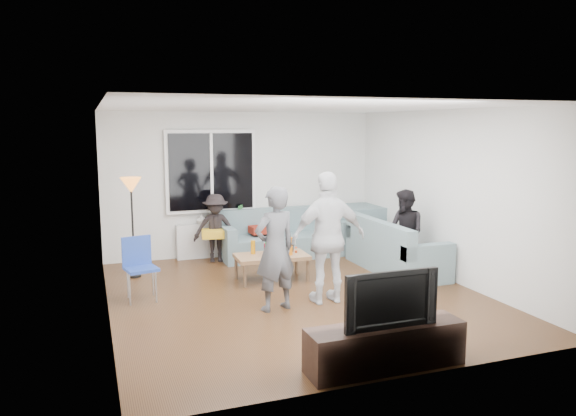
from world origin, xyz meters
name	(u,v)px	position (x,y,z in m)	size (l,w,h in m)	color
floor	(296,297)	(0.00, 0.00, -0.02)	(5.00, 5.50, 0.04)	#56351C
ceiling	(296,106)	(0.00, 0.00, 2.62)	(5.00, 5.50, 0.04)	white
wall_back	(243,184)	(0.00, 2.77, 1.30)	(5.00, 0.04, 2.60)	silver
wall_front	(404,244)	(0.00, -2.77, 1.30)	(5.00, 0.04, 2.60)	silver
wall_left	(102,214)	(-2.52, 0.00, 1.30)	(0.04, 5.50, 2.60)	silver
wall_right	(451,196)	(2.52, 0.00, 1.30)	(0.04, 5.50, 2.60)	silver
window_frame	(211,171)	(-0.60, 2.69, 1.55)	(1.62, 0.06, 1.47)	white
window_glass	(212,172)	(-0.60, 2.65, 1.55)	(1.50, 0.02, 1.35)	black
window_mullion	(212,172)	(-0.60, 2.64, 1.55)	(0.05, 0.03, 1.35)	white
radiator	(213,240)	(-0.60, 2.65, 0.31)	(1.30, 0.12, 0.62)	silver
potted_plant	(238,213)	(-0.13, 2.62, 0.78)	(0.18, 0.14, 0.32)	#2C6F31
vase	(202,219)	(-0.80, 2.62, 0.71)	(0.17, 0.17, 0.18)	silver
sofa_back_section	(284,233)	(0.63, 2.27, 0.42)	(2.30, 0.85, 0.85)	slate
sofa_right_section	(396,245)	(2.02, 0.70, 0.42)	(0.85, 2.00, 0.85)	slate
sofa_corner	(361,228)	(2.18, 2.27, 0.42)	(0.85, 0.85, 0.85)	slate
cushion_yellow	(213,234)	(-0.68, 2.25, 0.51)	(0.38, 0.32, 0.14)	gold
cushion_red	(260,230)	(0.19, 2.33, 0.51)	(0.36, 0.30, 0.13)	maroon
coffee_table	(272,267)	(-0.08, 0.85, 0.20)	(1.10, 0.60, 0.40)	#996E4A
pitcher	(269,249)	(-0.10, 0.90, 0.49)	(0.17, 0.17, 0.17)	maroon
side_chair	(141,270)	(-2.05, 0.50, 0.43)	(0.40, 0.40, 0.86)	#233F99
floor_lamp	(133,228)	(-2.05, 1.77, 0.78)	(0.32, 0.32, 1.56)	orange
player_left	(275,249)	(-0.47, -0.48, 0.80)	(0.59, 0.38, 1.61)	#444549
player_right	(329,238)	(0.30, -0.42, 0.88)	(1.04, 0.43, 1.77)	silver
spectator_right	(405,232)	(2.02, 0.45, 0.68)	(0.66, 0.52, 1.36)	black
spectator_back	(216,228)	(-0.62, 2.30, 0.60)	(0.77, 0.44, 1.19)	black
tv_console	(385,347)	(-0.01, -2.50, 0.22)	(1.60, 0.40, 0.44)	black
television	(387,297)	(-0.01, -2.50, 0.72)	(0.98, 0.13, 0.56)	black
bottle_c	(270,246)	(-0.06, 0.99, 0.51)	(0.07, 0.07, 0.22)	black
bottle_b	(268,249)	(-0.17, 0.75, 0.51)	(0.08, 0.08, 0.23)	#178024
bottle_a	(253,247)	(-0.33, 1.00, 0.50)	(0.07, 0.07, 0.21)	#C77B0B
bottle_d	(290,246)	(0.18, 0.74, 0.54)	(0.07, 0.07, 0.28)	orange
bottle_e	(292,245)	(0.28, 0.94, 0.51)	(0.07, 0.07, 0.22)	black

